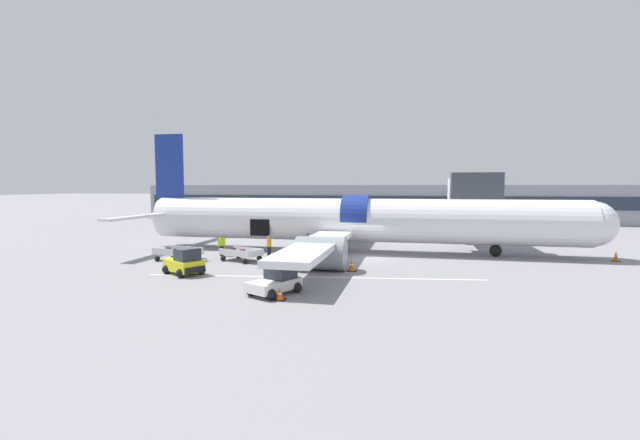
# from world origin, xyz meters

# --- Properties ---
(ground_plane) EXTENTS (500.00, 500.00, 0.00)m
(ground_plane) POSITION_xyz_m (0.00, 0.00, 0.00)
(ground_plane) COLOR gray
(apron_marking_line) EXTENTS (20.59, 3.01, 0.01)m
(apron_marking_line) POSITION_xyz_m (-2.35, -7.50, 0.00)
(apron_marking_line) COLOR silver
(apron_marking_line) RESTS_ON ground_plane
(terminal_strip) EXTENTS (81.39, 13.10, 5.72)m
(terminal_strip) POSITION_xyz_m (0.00, 39.76, 2.86)
(terminal_strip) COLOR gray
(terminal_strip) RESTS_ON ground_plane
(jet_bridge_stub) EXTENTS (4.14, 10.13, 6.69)m
(jet_bridge_stub) POSITION_xyz_m (8.68, 8.97, 4.75)
(jet_bridge_stub) COLOR #4C4C51
(jet_bridge_stub) RESTS_ON ground_plane
(airplane) EXTENTS (39.62, 32.30, 10.27)m
(airplane) POSITION_xyz_m (-1.67, 3.07, 2.62)
(airplane) COLOR silver
(airplane) RESTS_ON ground_plane
(baggage_tug_lead) EXTENTS (2.68, 3.23, 1.35)m
(baggage_tug_lead) POSITION_xyz_m (-3.40, -11.75, 0.59)
(baggage_tug_lead) COLOR silver
(baggage_tug_lead) RESTS_ON ground_plane
(baggage_tug_mid) EXTENTS (3.04, 2.69, 1.69)m
(baggage_tug_mid) POSITION_xyz_m (-10.53, -8.35, 0.71)
(baggage_tug_mid) COLOR yellow
(baggage_tug_mid) RESTS_ON ground_plane
(baggage_cart_loading) EXTENTS (4.00, 2.65, 0.93)m
(baggage_cart_loading) POSITION_xyz_m (-8.92, -3.02, 0.47)
(baggage_cart_loading) COLOR silver
(baggage_cart_loading) RESTS_ON ground_plane
(baggage_cart_queued) EXTENTS (4.39, 2.48, 1.00)m
(baggage_cart_queued) POSITION_xyz_m (-13.53, -3.93, 0.52)
(baggage_cart_queued) COLOR silver
(baggage_cart_queued) RESTS_ON ground_plane
(ground_crew_loader_a) EXTENTS (0.58, 0.39, 1.70)m
(ground_crew_loader_a) POSITION_xyz_m (-4.82, -1.78, 0.89)
(ground_crew_loader_a) COLOR #1E2338
(ground_crew_loader_a) RESTS_ON ground_plane
(ground_crew_loader_b) EXTENTS (0.57, 0.52, 1.69)m
(ground_crew_loader_b) POSITION_xyz_m (-11.35, -1.25, 0.89)
(ground_crew_loader_b) COLOR black
(ground_crew_loader_b) RESTS_ON ground_plane
(ground_crew_driver) EXTENTS (0.48, 0.57, 1.66)m
(ground_crew_driver) POSITION_xyz_m (-7.61, -0.62, 0.87)
(ground_crew_driver) COLOR black
(ground_crew_driver) RESTS_ON ground_plane
(safety_cone_nose) EXTENTS (0.51, 0.51, 0.78)m
(safety_cone_nose) POSITION_xyz_m (18.25, 2.67, 0.37)
(safety_cone_nose) COLOR black
(safety_cone_nose) RESTS_ON ground_plane
(safety_cone_engine_left) EXTENTS (0.58, 0.58, 0.59)m
(safety_cone_engine_left) POSITION_xyz_m (-2.84, -12.91, 0.27)
(safety_cone_engine_left) COLOR black
(safety_cone_engine_left) RESTS_ON ground_plane
(safety_cone_wingtip) EXTENTS (0.65, 0.65, 0.76)m
(safety_cone_wingtip) POSITION_xyz_m (-0.38, -5.07, 0.36)
(safety_cone_wingtip) COLOR black
(safety_cone_wingtip) RESTS_ON ground_plane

